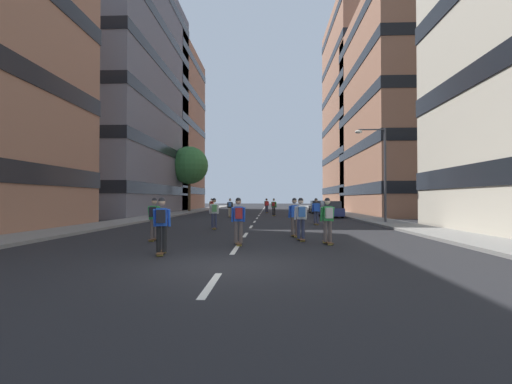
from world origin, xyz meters
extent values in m
plane|color=black|center=(0.00, 30.99, 0.00)|extent=(185.91, 185.91, 0.00)
cube|color=gray|center=(-9.39, 34.86, 0.07)|extent=(2.68, 85.21, 0.14)
cube|color=gray|center=(9.39, 34.86, 0.07)|extent=(2.68, 85.21, 0.14)
cube|color=silver|center=(0.00, -2.00, 0.00)|extent=(0.16, 2.20, 0.01)
cube|color=silver|center=(0.00, 3.00, 0.00)|extent=(0.16, 2.20, 0.01)
cube|color=silver|center=(0.00, 8.00, 0.00)|extent=(0.16, 2.20, 0.01)
cube|color=silver|center=(0.00, 13.00, 0.00)|extent=(0.16, 2.20, 0.01)
cube|color=silver|center=(0.00, 18.00, 0.00)|extent=(0.16, 2.20, 0.01)
cube|color=silver|center=(0.00, 23.00, 0.00)|extent=(0.16, 2.20, 0.01)
cube|color=silver|center=(0.00, 28.00, 0.00)|extent=(0.16, 2.20, 0.01)
cube|color=silver|center=(0.00, 33.00, 0.00)|extent=(0.16, 2.20, 0.01)
cube|color=silver|center=(0.00, 38.00, 0.00)|extent=(0.16, 2.20, 0.01)
cube|color=silver|center=(0.00, 43.00, 0.00)|extent=(0.16, 2.20, 0.01)
cube|color=silver|center=(0.00, 48.00, 0.00)|extent=(0.16, 2.20, 0.01)
cube|color=silver|center=(0.00, 53.00, 0.00)|extent=(0.16, 2.20, 0.01)
cube|color=silver|center=(0.00, 58.00, 0.00)|extent=(0.16, 2.20, 0.01)
cube|color=silver|center=(0.00, 63.00, 0.00)|extent=(0.16, 2.20, 0.01)
cube|color=silver|center=(0.00, 68.00, 0.00)|extent=(0.16, 2.20, 0.01)
cube|color=slate|center=(-16.75, 31.27, 13.73)|extent=(12.03, 22.48, 27.47)
cube|color=black|center=(-16.75, 31.27, 2.75)|extent=(12.15, 22.60, 1.10)
cube|color=black|center=(-16.75, 31.27, 7.32)|extent=(12.15, 22.60, 1.10)
cube|color=black|center=(-16.75, 31.27, 11.90)|extent=(12.15, 22.60, 1.10)
cube|color=black|center=(-16.75, 31.27, 16.48)|extent=(12.15, 22.60, 1.10)
cube|color=black|center=(-16.75, 31.27, 21.06)|extent=(12.15, 22.60, 1.10)
cube|color=#9E6B51|center=(-16.75, 47.32, 12.68)|extent=(12.03, 16.74, 25.36)
cube|color=black|center=(-16.75, 47.32, 3.04)|extent=(12.15, 16.86, 1.10)
cube|color=black|center=(-16.75, 47.32, 8.12)|extent=(12.15, 16.86, 1.10)
cube|color=black|center=(-16.75, 47.32, 13.19)|extent=(12.15, 16.86, 1.10)
cube|color=black|center=(-16.75, 47.32, 18.26)|extent=(12.15, 16.86, 1.10)
cube|color=black|center=(-16.75, 47.32, 23.33)|extent=(12.15, 16.86, 1.10)
cube|color=#9E6B51|center=(16.75, 31.27, 11.37)|extent=(12.03, 18.66, 22.74)
cube|color=black|center=(16.75, 31.27, 2.73)|extent=(12.15, 18.78, 1.10)
cube|color=black|center=(16.75, 31.27, 7.28)|extent=(12.15, 18.78, 1.10)
cube|color=black|center=(16.75, 31.27, 11.83)|extent=(12.15, 18.78, 1.10)
cube|color=black|center=(16.75, 31.27, 16.37)|extent=(12.15, 18.78, 1.10)
cube|color=black|center=(16.75, 31.27, 20.92)|extent=(12.15, 18.78, 1.10)
cube|color=#9E6B51|center=(16.75, 47.32, 15.38)|extent=(12.03, 19.12, 30.76)
cube|color=black|center=(16.75, 47.32, 3.08)|extent=(12.15, 19.24, 1.10)
cube|color=black|center=(16.75, 47.32, 8.20)|extent=(12.15, 19.24, 1.10)
cube|color=black|center=(16.75, 47.32, 13.33)|extent=(12.15, 19.24, 1.10)
cube|color=black|center=(16.75, 47.32, 18.45)|extent=(12.15, 19.24, 1.10)
cube|color=black|center=(16.75, 47.32, 23.58)|extent=(12.15, 19.24, 1.10)
cube|color=black|center=(16.75, 47.32, 28.71)|extent=(12.15, 19.24, 1.10)
cube|color=black|center=(6.85, 33.73, 0.53)|extent=(1.80, 4.40, 0.70)
cube|color=#2D3338|center=(6.85, 33.58, 1.20)|extent=(1.60, 2.10, 0.64)
cylinder|color=black|center=(6.05, 35.18, 0.32)|extent=(0.22, 0.64, 0.64)
cylinder|color=black|center=(7.65, 35.18, 0.32)|extent=(0.22, 0.64, 0.64)
cylinder|color=black|center=(6.05, 32.28, 0.32)|extent=(0.22, 0.64, 0.64)
cylinder|color=black|center=(7.65, 32.28, 0.32)|extent=(0.22, 0.64, 0.64)
cube|color=navy|center=(6.85, 24.83, 0.53)|extent=(1.80, 4.40, 0.70)
cube|color=#2D3338|center=(6.85, 24.68, 1.20)|extent=(1.60, 2.10, 0.64)
cylinder|color=black|center=(6.05, 26.28, 0.32)|extent=(0.22, 0.64, 0.64)
cylinder|color=black|center=(7.65, 26.28, 0.32)|extent=(0.22, 0.64, 0.64)
cylinder|color=black|center=(6.05, 23.38, 0.32)|extent=(0.22, 0.64, 0.64)
cylinder|color=black|center=(7.65, 23.38, 0.32)|extent=(0.22, 0.64, 0.64)
cylinder|color=#4C3823|center=(-9.39, 37.28, 2.27)|extent=(0.36, 0.36, 4.26)
sphere|color=#387A3D|center=(-9.39, 37.28, 6.12)|extent=(4.91, 4.91, 4.91)
cylinder|color=#3F3F44|center=(9.13, 15.91, 3.39)|extent=(0.16, 0.16, 6.50)
cylinder|color=#3F3F44|center=(8.23, 15.91, 6.54)|extent=(1.80, 0.10, 0.10)
ellipsoid|color=silver|center=(7.33, 15.91, 6.39)|extent=(0.50, 0.30, 0.24)
cube|color=brown|center=(-3.59, 5.42, 0.08)|extent=(0.22, 0.90, 0.02)
cylinder|color=#D8BF4C|center=(-3.59, 5.74, 0.04)|extent=(0.18, 0.07, 0.07)
cylinder|color=#D8BF4C|center=(-3.60, 5.10, 0.04)|extent=(0.18, 0.07, 0.07)
cylinder|color=#594C47|center=(-3.68, 5.42, 0.49)|extent=(0.14, 0.14, 0.80)
cylinder|color=#594C47|center=(-3.50, 5.42, 0.49)|extent=(0.14, 0.14, 0.80)
cube|color=green|center=(-3.59, 5.42, 1.17)|extent=(0.32, 0.21, 0.55)
cylinder|color=green|center=(-3.81, 5.47, 1.14)|extent=(0.09, 0.23, 0.55)
cylinder|color=green|center=(-3.37, 5.46, 1.14)|extent=(0.09, 0.23, 0.55)
sphere|color=tan|center=(-3.59, 5.44, 1.62)|extent=(0.22, 0.22, 0.22)
sphere|color=black|center=(-3.59, 5.44, 1.67)|extent=(0.21, 0.21, 0.21)
cube|color=black|center=(-3.60, 5.24, 1.20)|extent=(0.26, 0.16, 0.40)
cube|color=brown|center=(0.00, 4.21, 0.08)|extent=(0.35, 0.92, 0.02)
cylinder|color=#D8BF4C|center=(-0.06, 4.52, 0.04)|extent=(0.19, 0.10, 0.07)
cylinder|color=#D8BF4C|center=(0.05, 3.89, 0.04)|extent=(0.19, 0.10, 0.07)
cylinder|color=#594C47|center=(-0.09, 4.19, 0.49)|extent=(0.16, 0.16, 0.80)
cylinder|color=#594C47|center=(0.09, 4.22, 0.49)|extent=(0.16, 0.16, 0.80)
cube|color=blue|center=(0.00, 4.21, 1.17)|extent=(0.35, 0.25, 0.55)
cylinder|color=blue|center=(-0.23, 4.22, 1.14)|extent=(0.13, 0.24, 0.55)
cylinder|color=blue|center=(0.21, 4.30, 1.14)|extent=(0.13, 0.24, 0.55)
sphere|color=tan|center=(-0.01, 4.23, 1.62)|extent=(0.22, 0.22, 0.22)
sphere|color=black|center=(-0.01, 4.23, 1.67)|extent=(0.21, 0.21, 0.21)
cube|color=#A52626|center=(0.03, 4.03, 1.20)|extent=(0.28, 0.20, 0.40)
cube|color=brown|center=(2.46, 5.67, 0.08)|extent=(0.31, 0.92, 0.02)
cylinder|color=#D8BF4C|center=(2.42, 5.98, 0.04)|extent=(0.19, 0.09, 0.07)
cylinder|color=#D8BF4C|center=(2.50, 5.35, 0.04)|extent=(0.19, 0.09, 0.07)
cylinder|color=#2D334C|center=(2.37, 5.66, 0.49)|extent=(0.16, 0.16, 0.80)
cylinder|color=#2D334C|center=(2.55, 5.68, 0.49)|extent=(0.16, 0.16, 0.80)
cube|color=white|center=(2.46, 5.67, 1.17)|extent=(0.34, 0.24, 0.55)
cylinder|color=white|center=(2.23, 5.69, 1.14)|extent=(0.12, 0.24, 0.55)
cylinder|color=white|center=(2.67, 5.74, 1.14)|extent=(0.12, 0.24, 0.55)
sphere|color=beige|center=(2.45, 5.69, 1.62)|extent=(0.22, 0.22, 0.22)
sphere|color=black|center=(2.45, 5.69, 1.67)|extent=(0.21, 0.21, 0.21)
cube|color=#3F72BF|center=(2.48, 5.49, 1.20)|extent=(0.28, 0.19, 0.40)
cube|color=brown|center=(0.59, 42.11, 0.08)|extent=(0.29, 0.92, 0.02)
cylinder|color=#D8BF4C|center=(0.63, 42.42, 0.04)|extent=(0.19, 0.09, 0.07)
cylinder|color=#D8BF4C|center=(0.56, 41.79, 0.04)|extent=(0.19, 0.09, 0.07)
cylinder|color=#594C47|center=(0.51, 42.11, 0.49)|extent=(0.15, 0.15, 0.80)
cylinder|color=#594C47|center=(0.68, 42.10, 0.49)|extent=(0.15, 0.15, 0.80)
cube|color=green|center=(0.59, 42.11, 1.17)|extent=(0.34, 0.23, 0.55)
cylinder|color=green|center=(0.38, 42.18, 1.14)|extent=(0.11, 0.24, 0.55)
cylinder|color=green|center=(0.82, 42.13, 1.14)|extent=(0.11, 0.24, 0.55)
sphere|color=#997051|center=(0.60, 42.13, 1.62)|extent=(0.22, 0.22, 0.22)
sphere|color=black|center=(0.60, 42.13, 1.67)|extent=(0.21, 0.21, 0.21)
cube|color=brown|center=(-2.63, 24.72, 0.08)|extent=(0.25, 0.91, 0.02)
cylinder|color=#D8BF4C|center=(-2.65, 25.04, 0.04)|extent=(0.18, 0.08, 0.07)
cylinder|color=#D8BF4C|center=(-2.61, 24.40, 0.04)|extent=(0.18, 0.08, 0.07)
cylinder|color=tan|center=(-2.72, 24.71, 0.49)|extent=(0.15, 0.15, 0.80)
cylinder|color=tan|center=(-2.54, 24.72, 0.49)|extent=(0.15, 0.15, 0.80)
cube|color=black|center=(-2.63, 24.72, 1.17)|extent=(0.33, 0.22, 0.55)
cylinder|color=black|center=(-2.85, 24.76, 1.14)|extent=(0.10, 0.23, 0.55)
cylinder|color=black|center=(-2.41, 24.78, 1.14)|extent=(0.10, 0.23, 0.55)
sphere|color=beige|center=(-2.63, 24.74, 1.62)|extent=(0.22, 0.22, 0.22)
sphere|color=black|center=(-2.63, 24.74, 1.67)|extent=(0.21, 0.21, 0.21)
cube|color=#3F72BF|center=(-2.62, 24.54, 1.20)|extent=(0.27, 0.17, 0.40)
cube|color=brown|center=(0.74, 35.49, 0.08)|extent=(0.31, 0.92, 0.02)
cylinder|color=#D8BF4C|center=(0.70, 35.81, 0.04)|extent=(0.19, 0.09, 0.07)
cylinder|color=#D8BF4C|center=(0.77, 35.17, 0.04)|extent=(0.19, 0.09, 0.07)
cylinder|color=#2D334C|center=(0.65, 35.48, 0.49)|extent=(0.16, 0.16, 0.80)
cylinder|color=#2D334C|center=(0.83, 35.50, 0.49)|extent=(0.16, 0.16, 0.80)
cube|color=red|center=(0.74, 35.49, 1.17)|extent=(0.34, 0.24, 0.55)
cylinder|color=red|center=(0.51, 35.51, 1.14)|extent=(0.12, 0.24, 0.55)
cylinder|color=red|center=(0.95, 35.57, 1.14)|extent=(0.12, 0.24, 0.55)
sphere|color=#997051|center=(0.73, 35.51, 1.62)|extent=(0.22, 0.22, 0.22)
sphere|color=black|center=(0.73, 35.51, 1.67)|extent=(0.21, 0.21, 0.21)
cube|color=brown|center=(3.38, 4.60, 0.08)|extent=(0.33, 0.92, 0.02)
cylinder|color=#D8BF4C|center=(3.34, 4.92, 0.04)|extent=(0.19, 0.10, 0.07)
cylinder|color=#D8BF4C|center=(3.43, 4.28, 0.04)|extent=(0.19, 0.10, 0.07)
cylinder|color=#594C47|center=(3.29, 4.59, 0.49)|extent=(0.16, 0.16, 0.80)
cylinder|color=#594C47|center=(3.47, 4.61, 0.49)|extent=(0.16, 0.16, 0.80)
cube|color=green|center=(3.38, 4.60, 1.17)|extent=(0.35, 0.25, 0.55)
cylinder|color=green|center=(3.16, 4.62, 1.14)|extent=(0.12, 0.24, 0.55)
cylinder|color=green|center=(3.59, 4.68, 1.14)|extent=(0.12, 0.24, 0.55)
sphere|color=beige|center=(3.38, 4.62, 1.62)|extent=(0.22, 0.22, 0.22)
sphere|color=black|center=(3.38, 4.62, 1.67)|extent=(0.21, 0.21, 0.21)
cube|color=beige|center=(3.41, 4.42, 1.20)|extent=(0.28, 0.20, 0.40)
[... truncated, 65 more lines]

